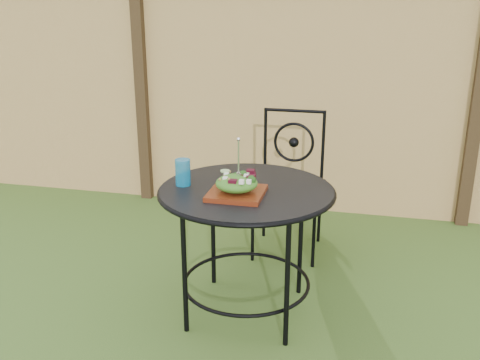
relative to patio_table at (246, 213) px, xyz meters
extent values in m
cube|color=#DEB06D|center=(0.06, 1.63, 0.31)|extent=(8.00, 0.05, 1.80)
cube|color=black|center=(-1.24, 1.58, 0.36)|extent=(0.09, 0.09, 1.90)
cube|color=black|center=(1.36, 1.58, 0.36)|extent=(0.09, 0.09, 1.90)
cylinder|color=black|center=(0.00, 0.00, 0.13)|extent=(0.90, 0.90, 0.02)
torus|color=black|center=(0.00, 0.00, 0.12)|extent=(0.92, 0.92, 0.02)
torus|color=black|center=(0.00, 0.00, -0.41)|extent=(0.70, 0.70, 0.02)
cylinder|color=black|center=(0.26, 0.26, -0.23)|extent=(0.03, 0.03, 0.71)
cylinder|color=black|center=(-0.26, 0.26, -0.23)|extent=(0.03, 0.03, 0.71)
cylinder|color=black|center=(-0.26, -0.26, -0.23)|extent=(0.03, 0.03, 0.71)
cylinder|color=black|center=(0.26, -0.26, -0.23)|extent=(0.03, 0.03, 0.71)
cube|color=black|center=(0.11, 0.80, -0.14)|extent=(0.46, 0.46, 0.03)
cylinder|color=black|center=(0.11, 1.01, 0.35)|extent=(0.42, 0.02, 0.02)
torus|color=black|center=(0.11, 1.01, 0.13)|extent=(0.28, 0.02, 0.28)
cylinder|color=black|center=(-0.09, 0.60, -0.37)|extent=(0.02, 0.02, 0.44)
cylinder|color=black|center=(0.31, 0.60, -0.37)|extent=(0.02, 0.02, 0.44)
cylinder|color=black|center=(-0.09, 1.00, -0.37)|extent=(0.02, 0.02, 0.44)
cylinder|color=black|center=(0.31, 1.00, -0.37)|extent=(0.02, 0.02, 0.44)
cylinder|color=black|center=(-0.09, 1.01, 0.11)|extent=(0.02, 0.02, 0.50)
cylinder|color=black|center=(0.31, 1.01, 0.11)|extent=(0.02, 0.02, 0.50)
cube|color=#50190B|center=(-0.03, -0.11, 0.15)|extent=(0.27, 0.27, 0.02)
ellipsoid|color=#235614|center=(-0.03, -0.11, 0.20)|extent=(0.21, 0.21, 0.08)
cylinder|color=silver|center=(-0.02, -0.11, 0.33)|extent=(0.01, 0.01, 0.18)
cylinder|color=#0D6D9B|center=(-0.34, -0.02, 0.21)|extent=(0.08, 0.08, 0.14)
camera|label=1|loc=(0.56, -2.54, 1.06)|focal=40.00mm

